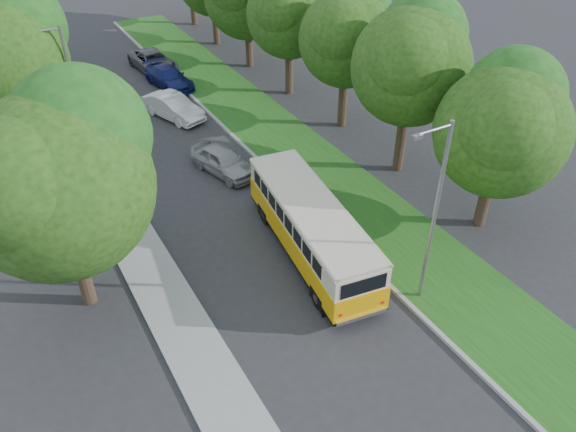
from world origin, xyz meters
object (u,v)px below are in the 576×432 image
vintage_bus (311,230)px  car_silver (223,161)px  car_grey (153,61)px  car_white (173,107)px  lamppost_far (72,89)px  lamppost_near (434,211)px  car_blue (169,77)px

vintage_bus → car_silver: 8.47m
car_grey → vintage_bus: bearing=-98.2°
vintage_bus → car_white: 16.24m
vintage_bus → lamppost_far: bearing=122.7°
car_silver → lamppost_near: bearing=-93.3°
lamppost_near → car_blue: bearing=92.8°
car_silver → lamppost_far: bearing=122.4°
car_silver → car_white: size_ratio=0.93×
vintage_bus → car_white: size_ratio=2.08×
lamppost_far → car_white: bearing=20.2°
car_silver → car_white: (0.03, 7.79, 0.03)m
lamppost_far → car_white: size_ratio=1.64×
vintage_bus → car_grey: (1.16, 24.75, -0.70)m
lamppost_near → car_grey: (-1.21, 29.29, -3.65)m
lamppost_far → car_white: lamppost_far is taller
car_grey → car_silver: bearing=-101.1°
vintage_bus → car_grey: bearing=95.0°
vintage_bus → car_grey: size_ratio=1.84×
lamppost_far → vintage_bus: size_ratio=0.79×
lamppost_near → lamppost_far: lamppost_near is taller
lamppost_near → lamppost_far: (-8.91, 18.50, -0.25)m
vintage_bus → car_grey: vintage_bus is taller
vintage_bus → car_silver: bearing=100.5°
car_blue → car_grey: size_ratio=0.93×
lamppost_far → car_blue: lamppost_far is taller
lamppost_near → vintage_bus: size_ratio=0.84×
lamppost_far → vintage_bus: (6.54, -13.97, -2.70)m
car_silver → car_grey: car_silver is taller
lamppost_far → car_blue: size_ratio=1.56×
car_silver → car_grey: 16.39m
lamppost_far → car_silver: bearing=-42.1°
lamppost_near → lamppost_far: bearing=115.7°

